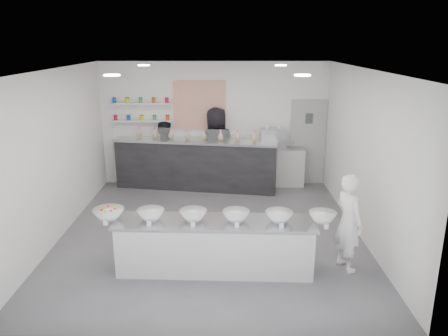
% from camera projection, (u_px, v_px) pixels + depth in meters
% --- Properties ---
extents(floor, '(6.00, 6.00, 0.00)m').
position_uv_depth(floor, '(211.00, 232.00, 8.20)').
color(floor, '#515156').
rests_on(floor, ground).
extents(ceiling, '(6.00, 6.00, 0.00)m').
position_uv_depth(ceiling, '(209.00, 69.00, 7.35)').
color(ceiling, white).
rests_on(ceiling, floor).
extents(back_wall, '(5.50, 0.00, 5.50)m').
position_uv_depth(back_wall, '(214.00, 124.00, 10.66)').
color(back_wall, white).
rests_on(back_wall, floor).
extents(left_wall, '(0.00, 6.00, 6.00)m').
position_uv_depth(left_wall, '(56.00, 155.00, 7.79)').
color(left_wall, white).
rests_on(left_wall, floor).
extents(right_wall, '(0.00, 6.00, 6.00)m').
position_uv_depth(right_wall, '(364.00, 155.00, 7.77)').
color(right_wall, white).
rests_on(right_wall, floor).
extents(back_door, '(0.88, 0.04, 2.10)m').
position_uv_depth(back_door, '(308.00, 142.00, 10.75)').
color(back_door, '#9B9B99').
rests_on(back_door, floor).
extents(pattern_panel, '(1.25, 0.03, 1.20)m').
position_uv_depth(pattern_panel, '(200.00, 106.00, 10.51)').
color(pattern_panel, '#C74523').
rests_on(pattern_panel, back_wall).
extents(jar_shelf_lower, '(1.45, 0.22, 0.04)m').
position_uv_depth(jar_shelf_lower, '(142.00, 121.00, 10.54)').
color(jar_shelf_lower, silver).
rests_on(jar_shelf_lower, back_wall).
extents(jar_shelf_upper, '(1.45, 0.22, 0.04)m').
position_uv_depth(jar_shelf_upper, '(141.00, 103.00, 10.42)').
color(jar_shelf_upper, silver).
rests_on(jar_shelf_upper, back_wall).
extents(preserve_jars, '(1.45, 0.10, 0.56)m').
position_uv_depth(preserve_jars, '(141.00, 109.00, 10.44)').
color(preserve_jars, '#CD003B').
rests_on(preserve_jars, jar_shelf_lower).
extents(downlight_0, '(0.24, 0.24, 0.02)m').
position_uv_depth(downlight_0, '(112.00, 75.00, 6.41)').
color(downlight_0, white).
rests_on(downlight_0, ceiling).
extents(downlight_1, '(0.24, 0.24, 0.02)m').
position_uv_depth(downlight_1, '(302.00, 75.00, 6.40)').
color(downlight_1, white).
rests_on(downlight_1, ceiling).
extents(downlight_2, '(0.24, 0.24, 0.02)m').
position_uv_depth(downlight_2, '(144.00, 65.00, 8.90)').
color(downlight_2, white).
rests_on(downlight_2, ceiling).
extents(downlight_3, '(0.24, 0.24, 0.02)m').
position_uv_depth(downlight_3, '(281.00, 65.00, 8.89)').
color(downlight_3, white).
rests_on(downlight_3, ceiling).
extents(prep_counter, '(3.09, 0.81, 0.84)m').
position_uv_depth(prep_counter, '(215.00, 246.00, 6.75)').
color(prep_counter, silver).
rests_on(prep_counter, floor).
extents(back_bar, '(3.95, 1.32, 1.21)m').
position_uv_depth(back_bar, '(196.00, 164.00, 10.53)').
color(back_bar, black).
rests_on(back_bar, floor).
extents(sneeze_guard, '(3.79, 0.63, 0.33)m').
position_uv_depth(sneeze_guard, '(192.00, 136.00, 9.99)').
color(sneeze_guard, white).
rests_on(sneeze_guard, back_bar).
extents(espresso_ledge, '(1.30, 0.41, 0.97)m').
position_uv_depth(espresso_ledge, '(277.00, 167.00, 10.73)').
color(espresso_ledge, silver).
rests_on(espresso_ledge, floor).
extents(espresso_machine, '(0.59, 0.41, 0.45)m').
position_uv_depth(espresso_machine, '(273.00, 138.00, 10.53)').
color(espresso_machine, '#93969E').
rests_on(espresso_machine, espresso_ledge).
extents(cup_stacks, '(0.24, 0.24, 0.35)m').
position_uv_depth(cup_stacks, '(256.00, 141.00, 10.54)').
color(cup_stacks, tan).
rests_on(cup_stacks, espresso_ledge).
extents(prep_bowls, '(3.68, 0.65, 0.17)m').
position_uv_depth(prep_bowls, '(215.00, 216.00, 6.60)').
color(prep_bowls, white).
rests_on(prep_bowls, prep_counter).
extents(label_cards, '(3.31, 0.04, 0.07)m').
position_uv_depth(label_cards, '(215.00, 234.00, 6.11)').
color(label_cards, white).
rests_on(label_cards, prep_counter).
extents(cookie_bags, '(2.92, 0.60, 0.26)m').
position_uv_depth(cookie_bags, '(196.00, 134.00, 10.32)').
color(cookie_bags, pink).
rests_on(cookie_bags, back_bar).
extents(woman_prep, '(0.56, 0.66, 1.55)m').
position_uv_depth(woman_prep, '(348.00, 222.00, 6.72)').
color(woman_prep, white).
rests_on(woman_prep, floor).
extents(staff_left, '(0.88, 0.74, 1.60)m').
position_uv_depth(staff_left, '(164.00, 153.00, 10.71)').
color(staff_left, black).
rests_on(staff_left, floor).
extents(staff_right, '(1.09, 0.87, 1.94)m').
position_uv_depth(staff_right, '(216.00, 147.00, 10.66)').
color(staff_right, black).
rests_on(staff_right, floor).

